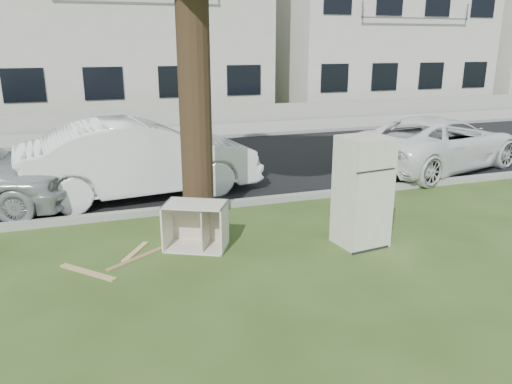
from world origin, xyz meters
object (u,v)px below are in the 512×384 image
object	(u,v)px
fridge	(362,192)
car_center	(141,158)
cabinet	(196,226)
car_right	(438,143)

from	to	relation	value
fridge	car_center	distance (m)	4.76
fridge	cabinet	world-z (taller)	fridge
car_right	car_center	bearing A→B (deg)	73.26
car_center	fridge	bearing A→B (deg)	-149.07
fridge	cabinet	distance (m)	2.60
car_center	car_right	xyz separation A→B (m)	(7.24, -0.06, -0.13)
fridge	cabinet	size ratio (longest dim) A/B	1.85
car_center	car_right	world-z (taller)	car_center
fridge	car_center	xyz separation A→B (m)	(-2.90, 3.78, -0.06)
cabinet	car_right	distance (m)	7.46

